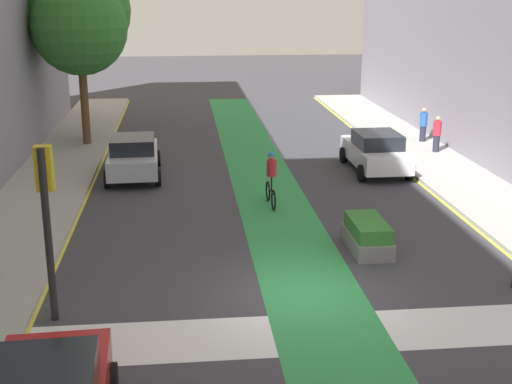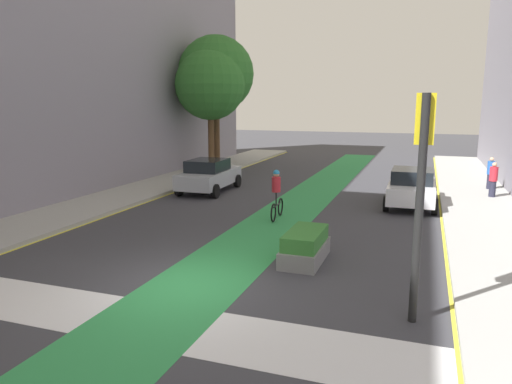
{
  "view_description": "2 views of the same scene",
  "coord_description": "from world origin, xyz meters",
  "px_view_note": "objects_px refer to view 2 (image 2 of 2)",
  "views": [
    {
      "loc": [
        -2.61,
        -14.94,
        6.91
      ],
      "look_at": [
        -0.43,
        5.68,
        0.85
      ],
      "focal_mm": 49.16,
      "sensor_mm": 36.0,
      "label": 1
    },
    {
      "loc": [
        5.2,
        -9.52,
        4.26
      ],
      "look_at": [
        -0.25,
        5.87,
        1.17
      ],
      "focal_mm": 33.41,
      "sensor_mm": 36.0,
      "label": 2
    }
  ],
  "objects_px": {
    "car_white_right_far": "(412,187)",
    "street_tree_near": "(216,74)",
    "cyclist_in_lane": "(277,193)",
    "pedestrian_sidewalk_right_a": "(493,179)",
    "traffic_signal_near_right": "(422,165)",
    "car_silver_left_far": "(209,175)",
    "pedestrian_sidewalk_right_b": "(491,173)",
    "median_planter": "(305,246)",
    "street_tree_far": "(210,85)"
  },
  "relations": [
    {
      "from": "traffic_signal_near_right",
      "to": "car_white_right_far",
      "type": "height_order",
      "value": "traffic_signal_near_right"
    },
    {
      "from": "street_tree_far",
      "to": "median_planter",
      "type": "bearing_deg",
      "value": -56.58
    },
    {
      "from": "traffic_signal_near_right",
      "to": "car_silver_left_far",
      "type": "relative_size",
      "value": 1.04
    },
    {
      "from": "street_tree_far",
      "to": "median_planter",
      "type": "distance_m",
      "value": 17.47
    },
    {
      "from": "pedestrian_sidewalk_right_a",
      "to": "median_planter",
      "type": "xyz_separation_m",
      "value": [
        -5.83,
        -10.75,
        -0.52
      ]
    },
    {
      "from": "car_silver_left_far",
      "to": "street_tree_near",
      "type": "xyz_separation_m",
      "value": [
        -2.58,
        6.75,
        5.14
      ]
    },
    {
      "from": "traffic_signal_near_right",
      "to": "street_tree_near",
      "type": "height_order",
      "value": "street_tree_near"
    },
    {
      "from": "car_white_right_far",
      "to": "street_tree_near",
      "type": "xyz_separation_m",
      "value": [
        -11.91,
        6.92,
        5.14
      ]
    },
    {
      "from": "pedestrian_sidewalk_right_b",
      "to": "street_tree_far",
      "type": "height_order",
      "value": "street_tree_far"
    },
    {
      "from": "car_white_right_far",
      "to": "street_tree_near",
      "type": "bearing_deg",
      "value": 149.85
    },
    {
      "from": "pedestrian_sidewalk_right_a",
      "to": "street_tree_far",
      "type": "height_order",
      "value": "street_tree_far"
    },
    {
      "from": "car_white_right_far",
      "to": "pedestrian_sidewalk_right_b",
      "type": "height_order",
      "value": "pedestrian_sidewalk_right_b"
    },
    {
      "from": "car_silver_left_far",
      "to": "street_tree_far",
      "type": "bearing_deg",
      "value": 113.63
    },
    {
      "from": "street_tree_far",
      "to": "median_planter",
      "type": "relative_size",
      "value": 3.42
    },
    {
      "from": "traffic_signal_near_right",
      "to": "cyclist_in_lane",
      "type": "bearing_deg",
      "value": 125.58
    },
    {
      "from": "car_white_right_far",
      "to": "street_tree_far",
      "type": "distance_m",
      "value": 13.79
    },
    {
      "from": "pedestrian_sidewalk_right_a",
      "to": "traffic_signal_near_right",
      "type": "bearing_deg",
      "value": -102.38
    },
    {
      "from": "car_white_right_far",
      "to": "median_planter",
      "type": "height_order",
      "value": "car_white_right_far"
    },
    {
      "from": "pedestrian_sidewalk_right_a",
      "to": "pedestrian_sidewalk_right_b",
      "type": "distance_m",
      "value": 2.13
    },
    {
      "from": "cyclist_in_lane",
      "to": "pedestrian_sidewalk_right_b",
      "type": "bearing_deg",
      "value": 46.91
    },
    {
      "from": "traffic_signal_near_right",
      "to": "car_silver_left_far",
      "type": "xyz_separation_m",
      "value": [
        -9.69,
        11.21,
        -2.3
      ]
    },
    {
      "from": "cyclist_in_lane",
      "to": "median_planter",
      "type": "xyz_separation_m",
      "value": [
        2.11,
        -4.23,
        -0.57
      ]
    },
    {
      "from": "car_white_right_far",
      "to": "pedestrian_sidewalk_right_a",
      "type": "relative_size",
      "value": 2.75
    },
    {
      "from": "street_tree_near",
      "to": "car_white_right_far",
      "type": "bearing_deg",
      "value": -30.15
    },
    {
      "from": "traffic_signal_near_right",
      "to": "median_planter",
      "type": "bearing_deg",
      "value": 136.39
    },
    {
      "from": "cyclist_in_lane",
      "to": "pedestrian_sidewalk_right_a",
      "type": "height_order",
      "value": "cyclist_in_lane"
    },
    {
      "from": "traffic_signal_near_right",
      "to": "car_white_right_far",
      "type": "relative_size",
      "value": 1.05
    },
    {
      "from": "car_silver_left_far",
      "to": "street_tree_far",
      "type": "xyz_separation_m",
      "value": [
        -2.42,
        5.53,
        4.45
      ]
    },
    {
      "from": "street_tree_near",
      "to": "street_tree_far",
      "type": "height_order",
      "value": "street_tree_near"
    },
    {
      "from": "street_tree_near",
      "to": "car_silver_left_far",
      "type": "bearing_deg",
      "value": -69.04
    },
    {
      "from": "cyclist_in_lane",
      "to": "street_tree_near",
      "type": "distance_m",
      "value": 14.09
    },
    {
      "from": "street_tree_far",
      "to": "car_silver_left_far",
      "type": "bearing_deg",
      "value": -66.37
    },
    {
      "from": "cyclist_in_lane",
      "to": "street_tree_far",
      "type": "height_order",
      "value": "street_tree_far"
    },
    {
      "from": "traffic_signal_near_right",
      "to": "street_tree_far",
      "type": "relative_size",
      "value": 0.62
    },
    {
      "from": "car_silver_left_far",
      "to": "pedestrian_sidewalk_right_a",
      "type": "distance_m",
      "value": 12.86
    },
    {
      "from": "cyclist_in_lane",
      "to": "pedestrian_sidewalk_right_b",
      "type": "height_order",
      "value": "cyclist_in_lane"
    },
    {
      "from": "car_white_right_far",
      "to": "street_tree_near",
      "type": "height_order",
      "value": "street_tree_near"
    },
    {
      "from": "street_tree_near",
      "to": "pedestrian_sidewalk_right_a",
      "type": "bearing_deg",
      "value": -16.37
    },
    {
      "from": "car_white_right_far",
      "to": "median_planter",
      "type": "distance_m",
      "value": 8.68
    },
    {
      "from": "car_white_right_far",
      "to": "median_planter",
      "type": "bearing_deg",
      "value": -106.75
    },
    {
      "from": "pedestrian_sidewalk_right_b",
      "to": "median_planter",
      "type": "xyz_separation_m",
      "value": [
        -5.97,
        -12.87,
        -0.52
      ]
    },
    {
      "from": "pedestrian_sidewalk_right_a",
      "to": "pedestrian_sidewalk_right_b",
      "type": "relative_size",
      "value": 1.0
    },
    {
      "from": "car_silver_left_far",
      "to": "street_tree_far",
      "type": "relative_size",
      "value": 0.59
    },
    {
      "from": "cyclist_in_lane",
      "to": "street_tree_near",
      "type": "height_order",
      "value": "street_tree_near"
    },
    {
      "from": "street_tree_far",
      "to": "cyclist_in_lane",
      "type": "bearing_deg",
      "value": -53.89
    },
    {
      "from": "traffic_signal_near_right",
      "to": "car_silver_left_far",
      "type": "bearing_deg",
      "value": 130.86
    },
    {
      "from": "pedestrian_sidewalk_right_a",
      "to": "street_tree_near",
      "type": "relative_size",
      "value": 0.19
    },
    {
      "from": "car_white_right_far",
      "to": "pedestrian_sidewalk_right_a",
      "type": "xyz_separation_m",
      "value": [
        3.33,
        2.44,
        0.12
      ]
    },
    {
      "from": "pedestrian_sidewalk_right_b",
      "to": "car_white_right_far",
      "type": "bearing_deg",
      "value": -127.21
    },
    {
      "from": "median_planter",
      "to": "street_tree_far",
      "type": "bearing_deg",
      "value": 123.42
    }
  ]
}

